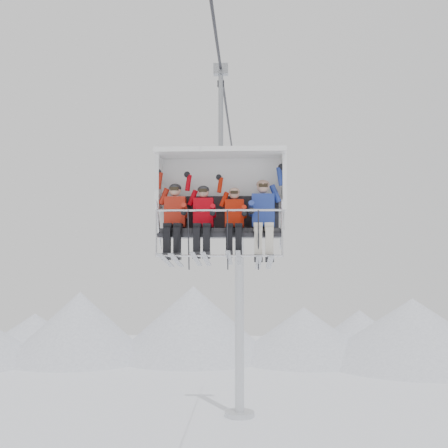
{
  "coord_description": "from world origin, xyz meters",
  "views": [
    {
      "loc": [
        0.55,
        -12.83,
        9.31
      ],
      "look_at": [
        0.0,
        0.0,
        10.21
      ],
      "focal_mm": 45.0,
      "sensor_mm": 36.0,
      "label": 1
    }
  ],
  "objects_px": {
    "skier_center_right": "(234,219)",
    "skier_far_right": "(263,216)",
    "skier_center_left": "(203,219)",
    "chairlift_carrier": "(221,194)",
    "lift_tower_right": "(239,321)",
    "skier_far_left": "(174,218)"
  },
  "relations": [
    {
      "from": "skier_center_right",
      "to": "skier_far_right",
      "type": "relative_size",
      "value": 0.96
    },
    {
      "from": "skier_center_right",
      "to": "skier_center_left",
      "type": "bearing_deg",
      "value": 179.43
    },
    {
      "from": "chairlift_carrier",
      "to": "skier_center_left",
      "type": "height_order",
      "value": "chairlift_carrier"
    },
    {
      "from": "skier_center_right",
      "to": "lift_tower_right",
      "type": "bearing_deg",
      "value": 90.68
    },
    {
      "from": "lift_tower_right",
      "to": "skier_center_right",
      "type": "xyz_separation_m",
      "value": [
        0.28,
        -23.72,
        4.4
      ]
    },
    {
      "from": "lift_tower_right",
      "to": "skier_far_right",
      "type": "relative_size",
      "value": 7.65
    },
    {
      "from": "lift_tower_right",
      "to": "skier_center_left",
      "type": "relative_size",
      "value": 7.99
    },
    {
      "from": "chairlift_carrier",
      "to": "skier_far_right",
      "type": "bearing_deg",
      "value": -19.55
    },
    {
      "from": "skier_far_left",
      "to": "skier_center_left",
      "type": "bearing_deg",
      "value": -0.54
    },
    {
      "from": "lift_tower_right",
      "to": "chairlift_carrier",
      "type": "distance_m",
      "value": 23.92
    },
    {
      "from": "lift_tower_right",
      "to": "skier_far_right",
      "type": "bearing_deg",
      "value": -87.93
    },
    {
      "from": "skier_far_right",
      "to": "skier_far_left",
      "type": "bearing_deg",
      "value": -179.76
    },
    {
      "from": "lift_tower_right",
      "to": "skier_far_right",
      "type": "distance_m",
      "value": 24.14
    },
    {
      "from": "skier_center_left",
      "to": "lift_tower_right",
      "type": "bearing_deg",
      "value": 89.16
    },
    {
      "from": "skier_far_left",
      "to": "skier_center_right",
      "type": "relative_size",
      "value": 1.0
    },
    {
      "from": "lift_tower_right",
      "to": "skier_far_right",
      "type": "height_order",
      "value": "lift_tower_right"
    },
    {
      "from": "lift_tower_right",
      "to": "chairlift_carrier",
      "type": "relative_size",
      "value": 3.38
    },
    {
      "from": "skier_far_left",
      "to": "skier_center_left",
      "type": "distance_m",
      "value": 0.57
    },
    {
      "from": "skier_far_left",
      "to": "skier_center_left",
      "type": "relative_size",
      "value": 1.0
    },
    {
      "from": "skier_center_left",
      "to": "chairlift_carrier",
      "type": "bearing_deg",
      "value": 42.46
    },
    {
      "from": "skier_center_left",
      "to": "skier_far_right",
      "type": "relative_size",
      "value": 0.96
    },
    {
      "from": "skier_far_right",
      "to": "lift_tower_right",
      "type": "bearing_deg",
      "value": 92.07
    }
  ]
}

